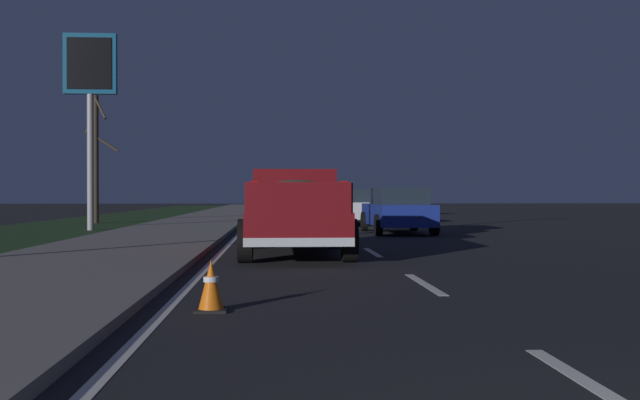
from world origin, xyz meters
The scene contains 11 objects.
ground centered at (27.00, 0.00, 0.00)m, with size 144.00×144.00×0.00m, color black.
sidewalk_shoulder centered at (27.00, 5.70, 0.06)m, with size 108.00×4.00×0.12m, color slate.
grass_verge centered at (27.00, 10.70, 0.00)m, with size 108.00×6.00×0.01m, color #1E3819.
lane_markings centered at (29.17, 2.51, 0.00)m, with size 108.06×3.54×0.01m.
pickup_truck centered at (13.14, 1.75, 0.98)m, with size 5.42×2.28×1.87m.
sedan_green centered at (24.95, 1.97, 0.78)m, with size 4.42×2.06×1.54m.
sedan_blue centered at (21.20, -1.93, 0.78)m, with size 4.44×2.08×1.54m.
sedan_white centered at (28.09, -1.75, 0.78)m, with size 4.41×2.04×1.54m.
gas_price_sign centered at (23.73, 8.94, 5.40)m, with size 0.27×1.90×7.17m.
bare_tree_far centered at (30.01, 10.35, 3.07)m, with size 1.80×1.65×5.81m.
traffic_cone_near centered at (5.78, 2.89, 0.28)m, with size 0.36×0.36×0.58m.
Camera 1 is at (-2.03, 2.15, 1.31)m, focal length 38.98 mm.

